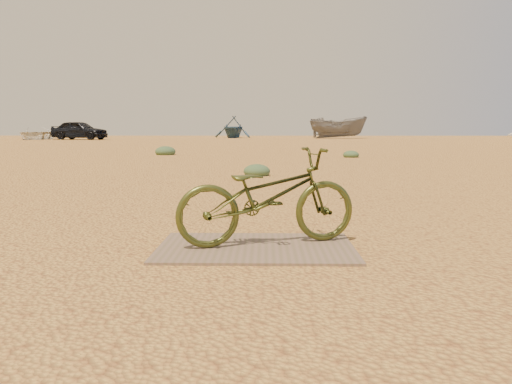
{
  "coord_description": "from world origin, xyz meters",
  "views": [
    {
      "loc": [
        0.28,
        -4.62,
        1.03
      ],
      "look_at": [
        0.2,
        -0.47,
        0.49
      ],
      "focal_mm": 35.0,
      "sensor_mm": 36.0,
      "label": 1
    }
  ],
  "objects_px": {
    "plywood_board": "(256,248)",
    "boat_mid_right": "(338,127)",
    "boat_far_left": "(233,127)",
    "car": "(79,130)",
    "boat_near_left": "(36,133)",
    "bicycle": "(268,196)"
  },
  "relations": [
    {
      "from": "boat_far_left",
      "to": "boat_near_left",
      "type": "bearing_deg",
      "value": -146.91
    },
    {
      "from": "car",
      "to": "boat_mid_right",
      "type": "relative_size",
      "value": 0.88
    },
    {
      "from": "bicycle",
      "to": "boat_near_left",
      "type": "distance_m",
      "value": 44.03
    },
    {
      "from": "boat_mid_right",
      "to": "boat_far_left",
      "type": "bearing_deg",
      "value": 82.85
    },
    {
      "from": "plywood_board",
      "to": "boat_mid_right",
      "type": "xyz_separation_m",
      "value": [
        6.98,
        43.79,
        1.03
      ]
    },
    {
      "from": "plywood_board",
      "to": "bicycle",
      "type": "height_order",
      "value": "bicycle"
    },
    {
      "from": "bicycle",
      "to": "boat_far_left",
      "type": "bearing_deg",
      "value": -12.67
    },
    {
      "from": "plywood_board",
      "to": "boat_near_left",
      "type": "bearing_deg",
      "value": 116.97
    },
    {
      "from": "car",
      "to": "boat_far_left",
      "type": "xyz_separation_m",
      "value": [
        12.78,
        7.31,
        0.29
      ]
    },
    {
      "from": "car",
      "to": "boat_far_left",
      "type": "distance_m",
      "value": 14.73
    },
    {
      "from": "bicycle",
      "to": "car",
      "type": "bearing_deg",
      "value": 5.83
    },
    {
      "from": "plywood_board",
      "to": "boat_far_left",
      "type": "xyz_separation_m",
      "value": [
        -3.16,
        46.03,
        1.09
      ]
    },
    {
      "from": "bicycle",
      "to": "boat_mid_right",
      "type": "height_order",
      "value": "boat_mid_right"
    },
    {
      "from": "plywood_board",
      "to": "boat_near_left",
      "type": "distance_m",
      "value": 44.08
    },
    {
      "from": "car",
      "to": "boat_near_left",
      "type": "relative_size",
      "value": 0.92
    },
    {
      "from": "boat_far_left",
      "to": "plywood_board",
      "type": "bearing_deg",
      "value": -74.83
    },
    {
      "from": "plywood_board",
      "to": "boat_far_left",
      "type": "distance_m",
      "value": 46.15
    },
    {
      "from": "bicycle",
      "to": "car",
      "type": "distance_m",
      "value": 41.82
    },
    {
      "from": "boat_far_left",
      "to": "boat_mid_right",
      "type": "distance_m",
      "value": 10.39
    },
    {
      "from": "bicycle",
      "to": "boat_near_left",
      "type": "relative_size",
      "value": 0.31
    },
    {
      "from": "plywood_board",
      "to": "car",
      "type": "xyz_separation_m",
      "value": [
        -15.94,
        38.72,
        0.8
      ]
    },
    {
      "from": "plywood_board",
      "to": "bicycle",
      "type": "bearing_deg",
      "value": 44.1
    }
  ]
}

